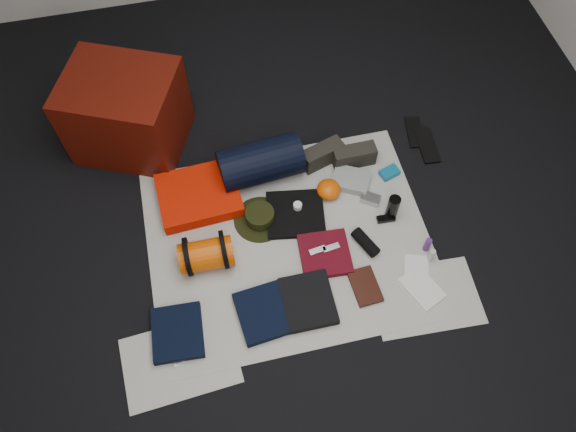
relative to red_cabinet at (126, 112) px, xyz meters
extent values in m
cube|color=black|center=(0.79, -0.94, -0.27)|extent=(4.50, 4.50, 0.02)
cube|color=silver|center=(0.79, -0.94, -0.26)|extent=(1.60, 1.30, 0.01)
cube|color=silver|center=(0.09, -1.49, -0.26)|extent=(0.61, 0.44, 0.00)
cube|color=silver|center=(1.44, -1.44, -0.26)|extent=(0.60, 0.43, 0.00)
cube|color=#500E05|center=(0.00, 0.00, 0.00)|extent=(0.79, 0.74, 0.53)
cube|color=red|center=(0.33, -0.54, -0.22)|extent=(0.49, 0.41, 0.09)
cylinder|color=#D54A03|center=(0.32, -0.97, -0.17)|extent=(0.30, 0.18, 0.17)
cylinder|color=black|center=(0.22, -0.97, -0.15)|extent=(0.02, 0.22, 0.22)
cylinder|color=black|center=(0.42, -0.97, -0.15)|extent=(0.03, 0.22, 0.22)
cylinder|color=black|center=(0.73, -0.45, -0.13)|extent=(0.52, 0.30, 0.26)
cylinder|color=black|center=(0.66, -0.76, -0.25)|extent=(0.35, 0.35, 0.01)
cylinder|color=black|center=(0.66, -0.76, -0.21)|extent=(0.17, 0.17, 0.07)
cube|color=#292620|center=(1.12, -0.43, -0.19)|extent=(0.28, 0.18, 0.13)
cube|color=#292620|center=(1.31, -0.48, -0.19)|extent=(0.26, 0.10, 0.13)
cube|color=black|center=(1.80, -0.46, -0.26)|extent=(0.12, 0.28, 0.02)
cube|color=black|center=(1.76, -0.34, -0.26)|extent=(0.14, 0.26, 0.01)
cube|color=black|center=(0.10, -1.35, -0.23)|extent=(0.28, 0.31, 0.05)
cube|color=black|center=(0.56, -1.34, -0.23)|extent=(0.29, 0.33, 0.05)
cube|color=black|center=(0.81, -1.33, -0.23)|extent=(0.27, 0.31, 0.05)
cube|color=black|center=(0.87, -0.78, -0.24)|extent=(0.38, 0.36, 0.03)
cube|color=#550914|center=(0.97, -1.07, -0.24)|extent=(0.30, 0.30, 0.04)
ellipsoid|color=#D54A03|center=(1.10, -0.68, -0.21)|extent=(0.15, 0.15, 0.09)
cube|color=gray|center=(1.25, -0.63, -0.23)|extent=(0.27, 0.25, 0.05)
cylinder|color=black|center=(1.42, -0.90, -0.17)|extent=(0.09, 0.09, 0.17)
cylinder|color=black|center=(1.21, -1.06, -0.22)|extent=(0.14, 0.19, 0.07)
cube|color=#ADACB1|center=(1.33, -0.78, -0.24)|extent=(0.13, 0.12, 0.04)
cube|color=#0E648B|center=(1.50, -0.62, -0.24)|extent=(0.13, 0.11, 0.04)
cylinder|color=#4C226E|center=(1.54, -1.16, -0.21)|extent=(0.04, 0.04, 0.10)
cylinder|color=#AFB4B0|center=(1.54, -1.23, -0.21)|extent=(0.04, 0.04, 0.10)
cube|color=black|center=(1.14, -1.31, -0.24)|extent=(0.15, 0.22, 0.03)
cube|color=silver|center=(1.44, -1.39, -0.25)|extent=(0.23, 0.27, 0.01)
cube|color=silver|center=(1.45, -1.27, -0.26)|extent=(0.18, 0.20, 0.01)
cube|color=black|center=(1.38, -0.93, -0.24)|extent=(0.11, 0.05, 0.03)
cube|color=#ADACB1|center=(0.08, -1.48, -0.25)|extent=(0.09, 0.09, 0.01)
cylinder|color=silver|center=(0.89, -0.75, -0.21)|extent=(0.05, 0.05, 0.04)
cube|color=#ADACB1|center=(0.93, -1.05, -0.21)|extent=(0.10, 0.05, 0.01)
cube|color=#ADACB1|center=(1.01, -1.05, -0.21)|extent=(0.10, 0.05, 0.01)
camera|label=1|loc=(0.46, -2.40, 2.61)|focal=35.00mm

